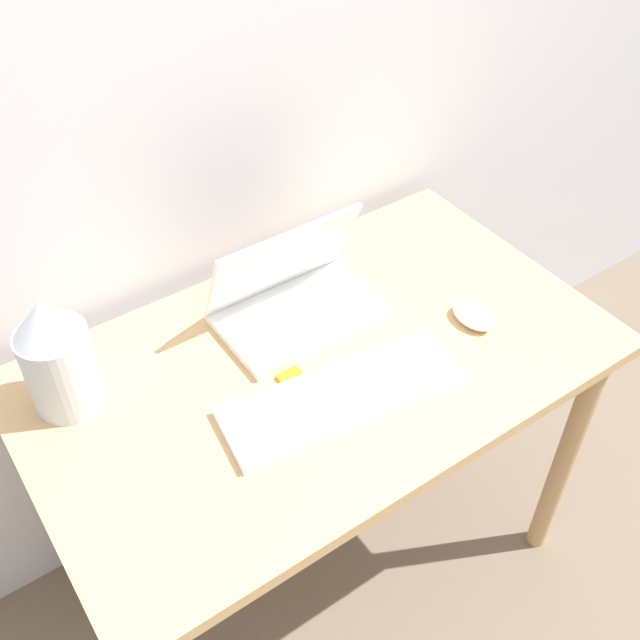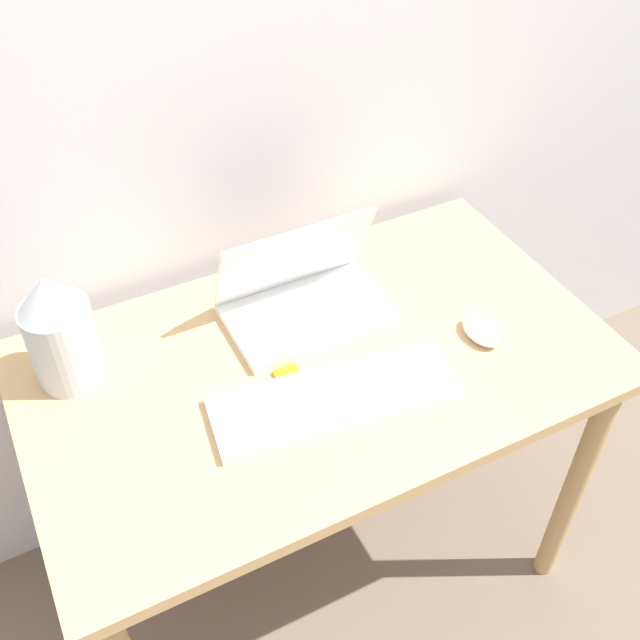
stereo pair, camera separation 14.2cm
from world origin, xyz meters
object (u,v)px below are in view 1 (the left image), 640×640
object	(u,v)px
vase	(56,355)
laptop	(293,296)
keyboard	(343,396)
mp3_player	(294,380)
mouse	(473,316)

from	to	relation	value
vase	laptop	bearing A→B (deg)	-4.31
keyboard	mp3_player	size ratio (longest dim) A/B	8.68
mouse	vase	world-z (taller)	vase
laptop	vase	world-z (taller)	vase
vase	mp3_player	size ratio (longest dim) A/B	4.42
mp3_player	keyboard	bearing A→B (deg)	-60.29
keyboard	vase	xyz separation A→B (m)	(-0.42, 0.29, 0.11)
keyboard	mp3_player	bearing A→B (deg)	119.71
mouse	mp3_player	bearing A→B (deg)	170.13
laptop	mouse	distance (m)	0.37
mp3_player	laptop	bearing A→B (deg)	56.55
vase	mp3_player	world-z (taller)	vase
keyboard	vase	size ratio (longest dim) A/B	1.96
keyboard	mouse	bearing A→B (deg)	3.44
mouse	laptop	bearing A→B (deg)	141.31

